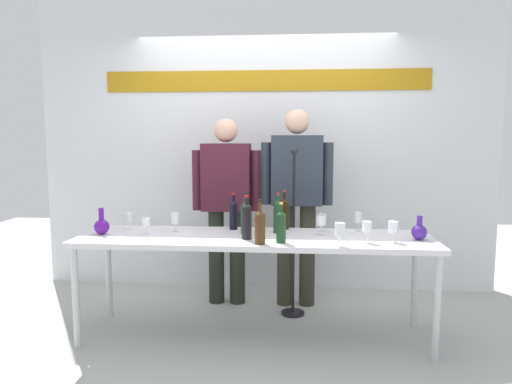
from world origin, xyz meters
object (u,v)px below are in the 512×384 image
at_px(presenter_left, 226,199).
at_px(wine_bottle_0, 281,226).
at_px(wine_glass_right_0, 321,221).
at_px(wine_glass_right_3, 393,227).
at_px(wine_bottle_1, 245,216).
at_px(wine_glass_right_4, 367,227).
at_px(presenter_right, 297,193).
at_px(wine_glass_right_2, 340,230).
at_px(wine_bottle_4, 247,220).
at_px(wine_glass_left_1, 128,218).
at_px(wine_glass_right_5, 358,218).
at_px(microphone_stand, 293,260).
at_px(display_table, 254,243).
at_px(decanter_blue_left, 102,226).
at_px(wine_bottle_2, 233,214).
at_px(wine_glass_right_1, 322,219).
at_px(decanter_blue_right, 419,231).
at_px(wine_bottle_6, 284,213).
at_px(wine_bottle_5, 278,215).
at_px(wine_glass_left_2, 146,222).
at_px(wine_bottle_3, 260,226).
at_px(wine_glass_left_0, 175,218).

relative_size(presenter_left, wine_bottle_0, 5.90).
height_order(wine_glass_right_0, wine_glass_right_3, wine_glass_right_0).
distance_m(wine_bottle_0, wine_bottle_1, 0.41).
height_order(wine_glass_right_3, wine_glass_right_4, wine_glass_right_4).
distance_m(presenter_right, wine_glass_right_2, 1.06).
relative_size(presenter_left, wine_glass_right_0, 11.01).
bearing_deg(wine_bottle_4, wine_glass_right_2, -15.72).
relative_size(wine_glass_left_1, wine_glass_right_4, 0.90).
height_order(wine_glass_right_5, microphone_stand, microphone_stand).
bearing_deg(wine_glass_right_2, display_table, 154.26).
height_order(decanter_blue_left, wine_bottle_2, wine_bottle_2).
bearing_deg(wine_glass_left_1, wine_glass_right_2, -15.96).
relative_size(wine_glass_right_0, wine_glass_right_2, 0.94).
relative_size(wine_bottle_1, wine_glass_right_1, 2.12).
xyz_separation_m(decanter_blue_right, wine_glass_right_4, (-0.39, -0.12, 0.05)).
bearing_deg(wine_glass_right_5, wine_glass_right_4, -89.36).
height_order(presenter_left, wine_bottle_2, presenter_left).
relative_size(decanter_blue_left, wine_bottle_6, 0.64).
relative_size(wine_glass_left_1, wine_glass_right_5, 0.91).
bearing_deg(display_table, wine_glass_right_0, 7.80).
relative_size(wine_bottle_5, wine_glass_right_5, 2.08).
xyz_separation_m(wine_glass_left_1, wine_glass_right_5, (1.83, 0.08, 0.01)).
xyz_separation_m(presenter_right, wine_glass_left_1, (-1.34, -0.55, -0.15)).
xyz_separation_m(presenter_right, wine_bottle_1, (-0.39, -0.63, -0.11)).
bearing_deg(presenter_right, wine_glass_right_5, -43.72).
bearing_deg(wine_glass_right_3, wine_bottle_6, 151.60).
bearing_deg(wine_bottle_2, wine_glass_right_0, -14.62).
bearing_deg(microphone_stand, wine_bottle_0, -97.23).
distance_m(wine_glass_left_2, wine_glass_right_2, 1.46).
height_order(wine_bottle_4, wine_glass_left_1, wine_bottle_4).
distance_m(presenter_right, wine_bottle_3, 1.02).
bearing_deg(wine_glass_left_2, wine_glass_left_0, 27.30).
relative_size(presenter_right, wine_bottle_4, 5.49).
bearing_deg(wine_glass_right_3, wine_bottle_4, 179.10).
bearing_deg(presenter_right, wine_bottle_3, -104.50).
bearing_deg(wine_glass_right_1, wine_glass_right_5, 11.69).
bearing_deg(microphone_stand, wine_bottle_6, -112.66).
bearing_deg(display_table, microphone_stand, 58.27).
bearing_deg(wine_glass_right_1, wine_bottle_3, -134.73).
distance_m(wine_bottle_6, wine_glass_right_2, 0.70).
bearing_deg(microphone_stand, wine_glass_left_0, -158.48).
bearing_deg(decanter_blue_right, wine_glass_left_2, 179.02).
xyz_separation_m(display_table, wine_glass_right_5, (0.80, 0.26, 0.16)).
xyz_separation_m(wine_bottle_1, wine_glass_right_0, (0.57, -0.03, -0.02)).
bearing_deg(presenter_right, wine_bottle_5, -103.98).
relative_size(wine_bottle_0, wine_bottle_5, 0.91).
xyz_separation_m(wine_bottle_2, wine_bottle_5, (0.36, -0.11, 0.01)).
distance_m(decanter_blue_right, wine_glass_left_2, 2.03).
relative_size(wine_glass_right_4, microphone_stand, 0.11).
relative_size(decanter_blue_right, wine_glass_left_2, 1.36).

